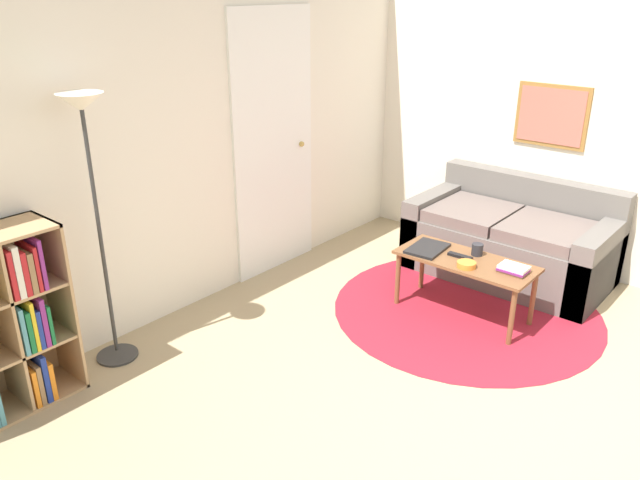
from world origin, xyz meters
TOP-DOWN VIEW (x-y plane):
  - ground_plane at (0.00, 0.00)m, footprint 14.00×14.00m
  - wall_back at (0.03, 2.81)m, footprint 7.77×0.11m
  - wall_right at (2.41, 1.39)m, footprint 0.08×5.79m
  - rug at (1.17, 1.17)m, footprint 1.93×1.93m
  - floor_lamp at (-0.84, 2.59)m, footprint 0.26×0.26m
  - couch at (1.99, 1.21)m, footprint 0.87×1.54m
  - coffee_table at (1.10, 1.17)m, footprint 0.42×0.97m
  - laptop at (1.07, 1.47)m, footprint 0.35×0.26m
  - bowl at (0.98, 1.11)m, footprint 0.13×0.13m
  - book_stack_on_table at (1.11, 0.83)m, footprint 0.14×0.19m
  - cup at (1.21, 1.15)m, footprint 0.08×0.08m
  - remote at (1.10, 1.22)m, footprint 0.05×0.18m

SIDE VIEW (x-z plane):
  - ground_plane at x=0.00m, z-range 0.00..0.00m
  - rug at x=1.17m, z-range 0.00..0.01m
  - couch at x=1.99m, z-range -0.10..0.66m
  - coffee_table at x=1.10m, z-range 0.16..0.60m
  - laptop at x=1.07m, z-range 0.43..0.45m
  - remote at x=1.10m, z-range 0.43..0.45m
  - bowl at x=0.98m, z-range 0.43..0.47m
  - book_stack_on_table at x=1.11m, z-range 0.43..0.48m
  - cup at x=1.21m, z-range 0.43..0.52m
  - wall_back at x=0.03m, z-range -0.01..2.59m
  - wall_right at x=2.41m, z-range 0.00..2.60m
  - floor_lamp at x=-0.84m, z-range 0.51..2.19m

